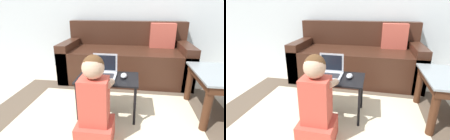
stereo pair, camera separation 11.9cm
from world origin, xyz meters
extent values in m
plane|color=beige|center=(0.00, 0.00, 0.00)|extent=(16.00, 16.00, 0.00)
cube|color=brown|center=(-0.07, -0.18, 0.00)|extent=(2.51, 1.88, 0.01)
cube|color=beige|center=(-0.07, -0.18, 0.01)|extent=(1.81, 1.36, 0.00)
cube|color=#381E14|center=(0.04, 1.02, 0.23)|extent=(1.84, 0.83, 0.47)
cube|color=#381E14|center=(0.04, 1.34, 0.66)|extent=(1.84, 0.18, 0.37)
cube|color=#381E14|center=(-0.81, 1.02, 0.29)|extent=(0.16, 0.83, 0.57)
cube|color=#381E14|center=(0.88, 1.02, 0.29)|extent=(0.16, 0.83, 0.57)
cube|color=#B24C3D|center=(0.58, 1.18, 0.65)|extent=(0.36, 0.14, 0.36)
cylinder|color=#422314|center=(0.83, -0.11, 0.22)|extent=(0.07, 0.07, 0.45)
cylinder|color=#422314|center=(0.83, 0.44, 0.22)|extent=(0.07, 0.07, 0.45)
cube|color=black|center=(-0.07, 0.03, 0.40)|extent=(0.59, 0.36, 0.02)
cylinder|color=black|center=(-0.34, -0.13, 0.20)|extent=(0.02, 0.02, 0.40)
cylinder|color=black|center=(0.20, -0.13, 0.20)|extent=(0.02, 0.02, 0.40)
cylinder|color=black|center=(-0.34, 0.18, 0.20)|extent=(0.02, 0.02, 0.40)
cylinder|color=black|center=(0.20, 0.18, 0.20)|extent=(0.02, 0.02, 0.40)
cube|color=#B7BCC6|center=(-0.11, 0.03, 0.42)|extent=(0.25, 0.20, 0.02)
cube|color=#28282D|center=(-0.11, 0.02, 0.43)|extent=(0.20, 0.12, 0.00)
cube|color=#B7BCC6|center=(-0.11, 0.13, 0.53)|extent=(0.25, 0.01, 0.19)
cube|color=black|center=(-0.11, 0.13, 0.53)|extent=(0.21, 0.00, 0.16)
ellipsoid|color=#B2B7C1|center=(0.08, 0.04, 0.43)|extent=(0.06, 0.11, 0.04)
cube|color=#CC4C3D|center=(-0.11, -0.39, 0.10)|extent=(0.29, 0.27, 0.20)
cube|color=#CC4C3D|center=(-0.11, -0.39, 0.38)|extent=(0.22, 0.17, 0.38)
sphere|color=tan|center=(-0.11, -0.39, 0.65)|extent=(0.16, 0.16, 0.16)
sphere|color=brown|center=(-0.11, -0.38, 0.67)|extent=(0.16, 0.16, 0.16)
cylinder|color=tan|center=(-0.21, -0.27, 0.49)|extent=(0.06, 0.26, 0.13)
cylinder|color=tan|center=(-0.01, -0.27, 0.49)|extent=(0.06, 0.26, 0.13)
camera|label=1|loc=(0.18, -1.52, 1.07)|focal=28.00mm
camera|label=2|loc=(0.30, -1.50, 1.07)|focal=28.00mm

